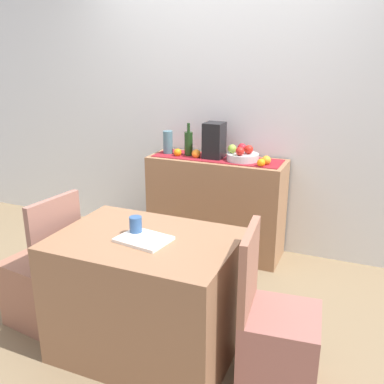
{
  "coord_description": "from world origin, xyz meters",
  "views": [
    {
      "loc": [
        1.22,
        -2.46,
        1.74
      ],
      "look_at": [
        0.03,
        0.36,
        0.74
      ],
      "focal_mm": 40.19,
      "sensor_mm": 36.0,
      "label": 1
    }
  ],
  "objects_px": {
    "ceramic_vase": "(168,142)",
    "chair_by_corner": "(276,343)",
    "sideboard_console": "(216,206)",
    "open_book": "(144,239)",
    "coffee_maker": "(215,141)",
    "coffee_cup": "(136,226)",
    "wine_bottle": "(189,143)",
    "dining_table": "(147,295)",
    "chair_near_window": "(44,284)",
    "fruit_bowl": "(243,157)"
  },
  "relations": [
    {
      "from": "ceramic_vase",
      "to": "chair_by_corner",
      "type": "distance_m",
      "value": 2.08
    },
    {
      "from": "sideboard_console",
      "to": "open_book",
      "type": "xyz_separation_m",
      "value": [
        0.1,
        -1.48,
        0.32
      ]
    },
    {
      "from": "coffee_maker",
      "to": "coffee_cup",
      "type": "xyz_separation_m",
      "value": [
        0.04,
        -1.42,
        -0.22
      ]
    },
    {
      "from": "wine_bottle",
      "to": "ceramic_vase",
      "type": "distance_m",
      "value": 0.2
    },
    {
      "from": "ceramic_vase",
      "to": "dining_table",
      "type": "distance_m",
      "value": 1.65
    },
    {
      "from": "wine_bottle",
      "to": "dining_table",
      "type": "distance_m",
      "value": 1.6
    },
    {
      "from": "sideboard_console",
      "to": "dining_table",
      "type": "distance_m",
      "value": 1.44
    },
    {
      "from": "wine_bottle",
      "to": "ceramic_vase",
      "type": "height_order",
      "value": "wine_bottle"
    },
    {
      "from": "coffee_maker",
      "to": "chair_near_window",
      "type": "relative_size",
      "value": 0.34
    },
    {
      "from": "fruit_bowl",
      "to": "ceramic_vase",
      "type": "relative_size",
      "value": 1.31
    },
    {
      "from": "open_book",
      "to": "chair_near_window",
      "type": "distance_m",
      "value": 0.93
    },
    {
      "from": "chair_by_corner",
      "to": "chair_near_window",
      "type": "bearing_deg",
      "value": -179.98
    },
    {
      "from": "chair_by_corner",
      "to": "wine_bottle",
      "type": "bearing_deg",
      "value": 127.99
    },
    {
      "from": "wine_bottle",
      "to": "coffee_cup",
      "type": "height_order",
      "value": "wine_bottle"
    },
    {
      "from": "coffee_maker",
      "to": "chair_by_corner",
      "type": "relative_size",
      "value": 0.34
    },
    {
      "from": "sideboard_console",
      "to": "chair_near_window",
      "type": "height_order",
      "value": "chair_near_window"
    },
    {
      "from": "coffee_maker",
      "to": "coffee_cup",
      "type": "height_order",
      "value": "coffee_maker"
    },
    {
      "from": "ceramic_vase",
      "to": "coffee_cup",
      "type": "height_order",
      "value": "ceramic_vase"
    },
    {
      "from": "sideboard_console",
      "to": "coffee_cup",
      "type": "distance_m",
      "value": 1.46
    },
    {
      "from": "fruit_bowl",
      "to": "coffee_cup",
      "type": "relative_size",
      "value": 2.46
    },
    {
      "from": "chair_by_corner",
      "to": "sideboard_console",
      "type": "bearing_deg",
      "value": 120.9
    },
    {
      "from": "sideboard_console",
      "to": "chair_near_window",
      "type": "distance_m",
      "value": 1.61
    },
    {
      "from": "open_book",
      "to": "sideboard_console",
      "type": "bearing_deg",
      "value": 102.81
    },
    {
      "from": "fruit_bowl",
      "to": "open_book",
      "type": "bearing_deg",
      "value": -94.95
    },
    {
      "from": "coffee_maker",
      "to": "open_book",
      "type": "relative_size",
      "value": 1.09
    },
    {
      "from": "sideboard_console",
      "to": "chair_by_corner",
      "type": "height_order",
      "value": "chair_by_corner"
    },
    {
      "from": "open_book",
      "to": "wine_bottle",
      "type": "bearing_deg",
      "value": 112.75
    },
    {
      "from": "sideboard_console",
      "to": "fruit_bowl",
      "type": "height_order",
      "value": "fruit_bowl"
    },
    {
      "from": "open_book",
      "to": "chair_by_corner",
      "type": "bearing_deg",
      "value": 11.64
    },
    {
      "from": "sideboard_console",
      "to": "chair_near_window",
      "type": "bearing_deg",
      "value": -115.63
    },
    {
      "from": "coffee_maker",
      "to": "chair_by_corner",
      "type": "distance_m",
      "value": 1.85
    },
    {
      "from": "fruit_bowl",
      "to": "open_book",
      "type": "height_order",
      "value": "fruit_bowl"
    },
    {
      "from": "wine_bottle",
      "to": "chair_near_window",
      "type": "xyz_separation_m",
      "value": [
        -0.43,
        -1.44,
        -0.71
      ]
    },
    {
      "from": "wine_bottle",
      "to": "chair_near_window",
      "type": "bearing_deg",
      "value": -106.56
    },
    {
      "from": "coffee_maker",
      "to": "coffee_cup",
      "type": "relative_size",
      "value": 2.81
    },
    {
      "from": "coffee_cup",
      "to": "chair_near_window",
      "type": "height_order",
      "value": "chair_near_window"
    },
    {
      "from": "chair_by_corner",
      "to": "open_book",
      "type": "bearing_deg",
      "value": -177.33
    },
    {
      "from": "sideboard_console",
      "to": "open_book",
      "type": "distance_m",
      "value": 1.51
    },
    {
      "from": "sideboard_console",
      "to": "coffee_maker",
      "type": "xyz_separation_m",
      "value": [
        -0.02,
        0.0,
        0.59
      ]
    },
    {
      "from": "dining_table",
      "to": "chair_by_corner",
      "type": "relative_size",
      "value": 1.14
    },
    {
      "from": "fruit_bowl",
      "to": "wine_bottle",
      "type": "height_order",
      "value": "wine_bottle"
    },
    {
      "from": "coffee_cup",
      "to": "coffee_maker",
      "type": "bearing_deg",
      "value": 91.63
    },
    {
      "from": "sideboard_console",
      "to": "wine_bottle",
      "type": "height_order",
      "value": "wine_bottle"
    },
    {
      "from": "open_book",
      "to": "chair_by_corner",
      "type": "height_order",
      "value": "chair_by_corner"
    },
    {
      "from": "coffee_maker",
      "to": "ceramic_vase",
      "type": "height_order",
      "value": "coffee_maker"
    },
    {
      "from": "ceramic_vase",
      "to": "chair_near_window",
      "type": "bearing_deg",
      "value": -99.01
    },
    {
      "from": "wine_bottle",
      "to": "chair_by_corner",
      "type": "xyz_separation_m",
      "value": [
        1.12,
        -1.44,
        -0.71
      ]
    },
    {
      "from": "wine_bottle",
      "to": "coffee_maker",
      "type": "bearing_deg",
      "value": 0.0
    },
    {
      "from": "coffee_maker",
      "to": "chair_by_corner",
      "type": "bearing_deg",
      "value": -58.45
    },
    {
      "from": "dining_table",
      "to": "coffee_cup",
      "type": "height_order",
      "value": "coffee_cup"
    }
  ]
}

